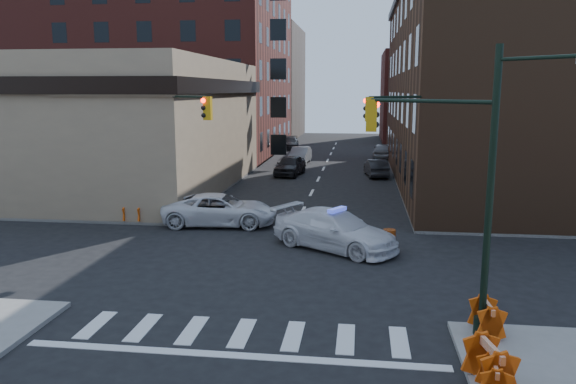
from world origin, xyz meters
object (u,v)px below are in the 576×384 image
(parked_car_wnear, at_px, (290,165))
(parked_car_wfar, at_px, (300,155))
(pedestrian_b, at_px, (98,200))
(barricade_nw_a, at_px, (155,204))
(barrel_road, at_px, (389,240))
(barricade_se_a, at_px, (487,318))
(police_car, at_px, (335,230))
(pickup, at_px, (220,210))
(barrel_bank, at_px, (197,212))
(pedestrian_a, at_px, (188,197))
(parked_car_enear, at_px, (376,168))

(parked_car_wnear, relative_size, parked_car_wfar, 1.03)
(pedestrian_b, relative_size, barricade_nw_a, 1.46)
(barrel_road, distance_m, barricade_nw_a, 14.00)
(parked_car_wfar, xyz_separation_m, barricade_se_a, (9.46, -37.83, -0.16))
(police_car, bearing_deg, parked_car_wnear, 44.37)
(pickup, height_order, parked_car_wnear, pickup)
(pickup, distance_m, parked_car_wnear, 17.87)
(parked_car_wnear, relative_size, barrel_bank, 5.33)
(parked_car_wfar, distance_m, barricade_se_a, 39.00)
(pickup, height_order, pedestrian_a, pedestrian_a)
(parked_car_wnear, relative_size, barricade_nw_a, 3.90)
(pedestrian_a, bearing_deg, pickup, -11.57)
(parked_car_wfar, xyz_separation_m, parked_car_enear, (7.05, -7.62, -0.06))
(pedestrian_b, distance_m, barricade_se_a, 22.02)
(pickup, height_order, parked_car_wfar, pickup)
(parked_car_wnear, distance_m, parked_car_enear, 7.06)
(pedestrian_b, xyz_separation_m, barrel_road, (15.52, -4.32, -0.56))
(parked_car_wfar, xyz_separation_m, barrel_road, (7.13, -29.27, -0.29))
(pickup, bearing_deg, barricade_se_a, -143.18)
(pedestrian_a, distance_m, pedestrian_b, 4.91)
(police_car, distance_m, barricade_se_a, 9.82)
(pedestrian_a, distance_m, barricade_nw_a, 1.92)
(parked_car_wfar, distance_m, pedestrian_b, 26.32)
(barricade_se_a, bearing_deg, parked_car_wnear, 14.00)
(parked_car_enear, relative_size, pedestrian_a, 2.76)
(parked_car_wnear, relative_size, parked_car_enear, 1.12)
(barrel_road, bearing_deg, parked_car_wnear, 108.30)
(police_car, height_order, parked_car_enear, police_car)
(parked_car_wnear, relative_size, barricade_se_a, 3.89)
(pedestrian_a, bearing_deg, parked_car_wnear, 110.56)
(pedestrian_a, xyz_separation_m, barrel_bank, (1.00, -1.73, -0.48))
(pedestrian_b, height_order, barricade_nw_a, pedestrian_b)
(barrel_bank, xyz_separation_m, barricade_se_a, (12.46, -13.34, 0.16))
(barricade_se_a, bearing_deg, pedestrian_b, 50.74)
(pickup, distance_m, barricade_nw_a, 4.68)
(police_car, height_order, pedestrian_a, police_car)
(parked_car_wfar, distance_m, pedestrian_a, 23.11)
(parked_car_wnear, bearing_deg, parked_car_enear, 7.79)
(barrel_bank, bearing_deg, pedestrian_a, 120.08)
(police_car, bearing_deg, barrel_bank, 90.51)
(pickup, relative_size, barrel_road, 6.09)
(pickup, xyz_separation_m, barricade_nw_a, (-4.26, 1.91, -0.21))
(pedestrian_a, relative_size, barricade_nw_a, 1.27)
(pickup, bearing_deg, police_car, -125.57)
(barricade_se_a, bearing_deg, police_car, 25.27)
(pickup, height_order, pedestrian_b, pedestrian_b)
(pedestrian_a, xyz_separation_m, barricade_se_a, (13.46, -15.07, -0.32))
(police_car, distance_m, parked_car_enear, 21.72)
(police_car, bearing_deg, barricade_se_a, -119.37)
(pickup, relative_size, pedestrian_a, 3.79)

